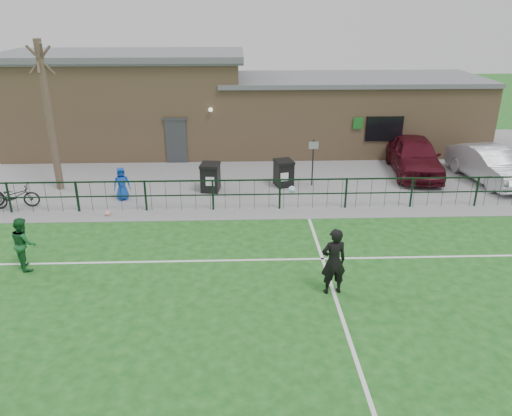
{
  "coord_description": "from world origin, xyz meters",
  "views": [
    {
      "loc": [
        -0.52,
        -9.39,
        7.3
      ],
      "look_at": [
        0.0,
        5.0,
        1.3
      ],
      "focal_mm": 35.0,
      "sensor_mm": 36.0,
      "label": 1
    }
  ],
  "objects_px": {
    "sign_post": "(313,163)",
    "spectator_child": "(122,184)",
    "wheelie_bin_right": "(284,174)",
    "car_maroon": "(414,156)",
    "outfield_player": "(24,243)",
    "wheelie_bin_left": "(210,178)",
    "bare_tree": "(49,118)",
    "car_silver": "(489,165)",
    "ball_ground": "(108,213)",
    "bicycle_c": "(15,196)"
  },
  "relations": [
    {
      "from": "sign_post",
      "to": "spectator_child",
      "type": "bearing_deg",
      "value": -169.94
    },
    {
      "from": "wheelie_bin_right",
      "to": "car_maroon",
      "type": "bearing_deg",
      "value": -1.08
    },
    {
      "from": "outfield_player",
      "to": "wheelie_bin_left",
      "type": "bearing_deg",
      "value": -70.85
    },
    {
      "from": "bare_tree",
      "to": "wheelie_bin_left",
      "type": "xyz_separation_m",
      "value": [
        6.31,
        -0.45,
        -2.44
      ]
    },
    {
      "from": "wheelie_bin_left",
      "to": "car_silver",
      "type": "relative_size",
      "value": 0.24
    },
    {
      "from": "wheelie_bin_left",
      "to": "car_silver",
      "type": "height_order",
      "value": "car_silver"
    },
    {
      "from": "bare_tree",
      "to": "outfield_player",
      "type": "bearing_deg",
      "value": -79.85
    },
    {
      "from": "bare_tree",
      "to": "ball_ground",
      "type": "relative_size",
      "value": 27.75
    },
    {
      "from": "outfield_player",
      "to": "sign_post",
      "type": "bearing_deg",
      "value": -85.96
    },
    {
      "from": "spectator_child",
      "to": "outfield_player",
      "type": "distance_m",
      "value": 5.59
    },
    {
      "from": "bare_tree",
      "to": "spectator_child",
      "type": "bearing_deg",
      "value": -25.07
    },
    {
      "from": "car_maroon",
      "to": "bicycle_c",
      "type": "xyz_separation_m",
      "value": [
        -16.38,
        -3.49,
        -0.37
      ]
    },
    {
      "from": "bare_tree",
      "to": "car_silver",
      "type": "distance_m",
      "value": 18.41
    },
    {
      "from": "bare_tree",
      "to": "bicycle_c",
      "type": "relative_size",
      "value": 3.43
    },
    {
      "from": "wheelie_bin_right",
      "to": "sign_post",
      "type": "bearing_deg",
      "value": -15.54
    },
    {
      "from": "wheelie_bin_left",
      "to": "outfield_player",
      "type": "bearing_deg",
      "value": -121.58
    },
    {
      "from": "spectator_child",
      "to": "ball_ground",
      "type": "height_order",
      "value": "spectator_child"
    },
    {
      "from": "outfield_player",
      "to": "ball_ground",
      "type": "height_order",
      "value": "outfield_player"
    },
    {
      "from": "wheelie_bin_right",
      "to": "bare_tree",
      "type": "bearing_deg",
      "value": 166.02
    },
    {
      "from": "wheelie_bin_right",
      "to": "wheelie_bin_left",
      "type": "bearing_deg",
      "value": 174.95
    },
    {
      "from": "bicycle_c",
      "to": "ball_ground",
      "type": "xyz_separation_m",
      "value": [
        3.64,
        -0.89,
        -0.37
      ]
    },
    {
      "from": "wheelie_bin_left",
      "to": "spectator_child",
      "type": "relative_size",
      "value": 0.82
    },
    {
      "from": "car_silver",
      "to": "wheelie_bin_left",
      "type": "bearing_deg",
      "value": 174.55
    },
    {
      "from": "wheelie_bin_right",
      "to": "outfield_player",
      "type": "relative_size",
      "value": 0.65
    },
    {
      "from": "bare_tree",
      "to": "sign_post",
      "type": "height_order",
      "value": "bare_tree"
    },
    {
      "from": "wheelie_bin_right",
      "to": "ball_ground",
      "type": "distance_m",
      "value": 7.36
    },
    {
      "from": "bicycle_c",
      "to": "spectator_child",
      "type": "relative_size",
      "value": 1.33
    },
    {
      "from": "car_silver",
      "to": "ball_ground",
      "type": "bearing_deg",
      "value": -177.33
    },
    {
      "from": "wheelie_bin_right",
      "to": "car_silver",
      "type": "bearing_deg",
      "value": -12.71
    },
    {
      "from": "bicycle_c",
      "to": "outfield_player",
      "type": "bearing_deg",
      "value": -164.69
    },
    {
      "from": "wheelie_bin_left",
      "to": "car_silver",
      "type": "distance_m",
      "value": 11.99
    },
    {
      "from": "wheelie_bin_right",
      "to": "bicycle_c",
      "type": "xyz_separation_m",
      "value": [
        -10.36,
        -2.08,
        -0.06
      ]
    },
    {
      "from": "car_maroon",
      "to": "ball_ground",
      "type": "relative_size",
      "value": 22.59
    },
    {
      "from": "bare_tree",
      "to": "wheelie_bin_left",
      "type": "bearing_deg",
      "value": -4.1
    },
    {
      "from": "bare_tree",
      "to": "sign_post",
      "type": "xyz_separation_m",
      "value": [
        10.58,
        0.02,
        -1.98
      ]
    },
    {
      "from": "sign_post",
      "to": "bicycle_c",
      "type": "xyz_separation_m",
      "value": [
        -11.57,
        -2.06,
        -0.54
      ]
    },
    {
      "from": "car_maroon",
      "to": "car_silver",
      "type": "bearing_deg",
      "value": -15.34
    },
    {
      "from": "car_maroon",
      "to": "bicycle_c",
      "type": "height_order",
      "value": "car_maroon"
    },
    {
      "from": "bare_tree",
      "to": "sign_post",
      "type": "distance_m",
      "value": 10.76
    },
    {
      "from": "wheelie_bin_right",
      "to": "car_silver",
      "type": "xyz_separation_m",
      "value": [
        8.91,
        0.24,
        0.23
      ]
    },
    {
      "from": "bare_tree",
      "to": "spectator_child",
      "type": "distance_m",
      "value": 3.94
    },
    {
      "from": "bare_tree",
      "to": "outfield_player",
      "type": "height_order",
      "value": "bare_tree"
    },
    {
      "from": "car_maroon",
      "to": "car_silver",
      "type": "relative_size",
      "value": 1.08
    },
    {
      "from": "sign_post",
      "to": "bare_tree",
      "type": "bearing_deg",
      "value": -179.92
    },
    {
      "from": "bicycle_c",
      "to": "ball_ground",
      "type": "distance_m",
      "value": 3.77
    },
    {
      "from": "car_maroon",
      "to": "outfield_player",
      "type": "bearing_deg",
      "value": -143.42
    },
    {
      "from": "wheelie_bin_left",
      "to": "bicycle_c",
      "type": "bearing_deg",
      "value": -159.93
    },
    {
      "from": "sign_post",
      "to": "spectator_child",
      "type": "distance_m",
      "value": 7.82
    },
    {
      "from": "bare_tree",
      "to": "wheelie_bin_right",
      "type": "bearing_deg",
      "value": 0.26
    },
    {
      "from": "outfield_player",
      "to": "bicycle_c",
      "type": "bearing_deg",
      "value": -6.25
    }
  ]
}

